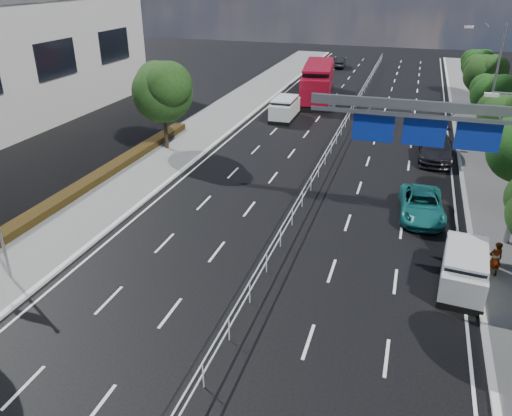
% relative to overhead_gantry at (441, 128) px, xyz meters
% --- Properties ---
extents(ground, '(160.00, 160.00, 0.00)m').
position_rel_overhead_gantry_xyz_m(ground, '(-6.74, -10.05, -5.61)').
color(ground, black).
rests_on(ground, ground).
extents(kerb_near, '(0.25, 140.00, 0.15)m').
position_rel_overhead_gantry_xyz_m(kerb_near, '(-15.74, -10.05, -5.54)').
color(kerb_near, silver).
rests_on(kerb_near, ground).
extents(kerb_far, '(0.25, 140.00, 0.15)m').
position_rel_overhead_gantry_xyz_m(kerb_far, '(2.26, -10.05, -5.54)').
color(kerb_far, silver).
rests_on(kerb_far, ground).
extents(median_fence, '(0.05, 85.00, 1.02)m').
position_rel_overhead_gantry_xyz_m(median_fence, '(-6.74, 12.45, -5.08)').
color(median_fence, silver).
rests_on(median_fence, ground).
extents(hedge_near, '(1.00, 36.00, 0.44)m').
position_rel_overhead_gantry_xyz_m(hedge_near, '(-20.04, -5.05, -5.25)').
color(hedge_near, black).
rests_on(hedge_near, sidewalk_near).
extents(overhead_gantry, '(10.24, 0.38, 7.45)m').
position_rel_overhead_gantry_xyz_m(overhead_gantry, '(0.00, 0.00, 0.00)').
color(overhead_gantry, gray).
rests_on(overhead_gantry, ground).
extents(streetlight_far, '(2.78, 2.40, 9.00)m').
position_rel_overhead_gantry_xyz_m(streetlight_far, '(3.76, 15.95, -0.40)').
color(streetlight_far, gray).
rests_on(streetlight_far, ground).
extents(near_tree_back, '(4.84, 4.51, 6.69)m').
position_rel_overhead_gantry_xyz_m(near_tree_back, '(-18.68, 7.92, -1.00)').
color(near_tree_back, black).
rests_on(near_tree_back, ground).
extents(far_tree_e, '(3.63, 3.38, 5.13)m').
position_rel_overhead_gantry_xyz_m(far_tree_e, '(4.51, 11.93, -2.05)').
color(far_tree_e, black).
rests_on(far_tree_e, ground).
extents(far_tree_f, '(3.52, 3.28, 5.02)m').
position_rel_overhead_gantry_xyz_m(far_tree_f, '(4.50, 19.43, -2.12)').
color(far_tree_f, black).
rests_on(far_tree_f, ground).
extents(far_tree_g, '(3.96, 3.69, 5.45)m').
position_rel_overhead_gantry_xyz_m(far_tree_g, '(4.51, 26.92, -1.85)').
color(far_tree_g, black).
rests_on(far_tree_g, ground).
extents(far_tree_h, '(3.41, 3.18, 4.91)m').
position_rel_overhead_gantry_xyz_m(far_tree_h, '(4.50, 34.43, -2.18)').
color(far_tree_h, black).
rests_on(far_tree_h, ground).
extents(white_minivan, '(1.99, 4.50, 1.95)m').
position_rel_overhead_gantry_xyz_m(white_minivan, '(-12.45, 19.00, -4.65)').
color(white_minivan, black).
rests_on(white_minivan, ground).
extents(red_bus, '(4.40, 12.27, 3.59)m').
position_rel_overhead_gantry_xyz_m(red_bus, '(-11.22, 27.91, -3.74)').
color(red_bus, black).
rests_on(red_bus, ground).
extents(near_car_silver, '(2.11, 4.29, 1.41)m').
position_rel_overhead_gantry_xyz_m(near_car_silver, '(-9.44, 24.33, -4.90)').
color(near_car_silver, '#9B9DA2').
rests_on(near_car_silver, ground).
extents(near_car_dark, '(1.90, 4.57, 1.47)m').
position_rel_overhead_gantry_xyz_m(near_car_dark, '(-12.01, 47.41, -4.87)').
color(near_car_dark, black).
rests_on(near_car_dark, ground).
extents(silver_minivan, '(2.12, 4.33, 1.74)m').
position_rel_overhead_gantry_xyz_m(silver_minivan, '(1.56, -4.51, -4.75)').
color(silver_minivan, black).
rests_on(silver_minivan, ground).
extents(parked_car_teal, '(2.64, 5.10, 1.38)m').
position_rel_overhead_gantry_xyz_m(parked_car_teal, '(-0.24, 1.95, -4.92)').
color(parked_car_teal, '#176968').
rests_on(parked_car_teal, ground).
extents(parked_car_dark, '(2.33, 5.63, 1.63)m').
position_rel_overhead_gantry_xyz_m(parked_car_dark, '(0.55, 11.91, -4.79)').
color(parked_car_dark, black).
rests_on(parked_car_dark, ground).
extents(pedestrian_a, '(0.71, 0.58, 1.67)m').
position_rel_overhead_gantry_xyz_m(pedestrian_a, '(2.86, -3.51, -4.63)').
color(pedestrian_a, gray).
rests_on(pedestrian_a, sidewalk_far).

